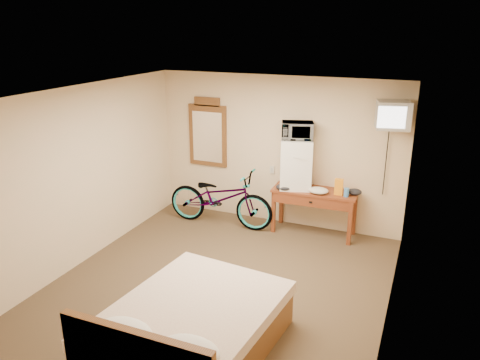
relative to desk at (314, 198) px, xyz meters
The scene contains 13 objects.
room 2.22m from the desk, 110.06° to the right, with size 4.60×4.64×2.50m.
desk is the anchor object (origin of this frame).
mini_fridge 0.62m from the desk, behind, with size 0.61×0.59×0.80m.
microwave 1.11m from the desk, behind, with size 0.49×0.33×0.27m, color white.
snack_bag 0.46m from the desk, ahead, with size 0.13×0.07×0.26m, color orange.
blue_cup 0.55m from the desk, ahead, with size 0.08×0.08×0.13m, color #3C81CE.
cloth_cream 0.21m from the desk, 47.24° to the right, with size 0.31×0.24×0.10m, color beige.
cloth_dark_a 0.51m from the desk, 161.34° to the right, with size 0.26×0.19×0.10m, color black.
cloth_dark_b 0.65m from the desk, ahead, with size 0.21×0.18×0.10m, color black.
crt_television 1.77m from the desk, ahead, with size 0.53×0.61×0.40m.
wall_mirror 2.19m from the desk, behind, with size 0.71×0.04×1.21m.
bicycle 1.57m from the desk, behind, with size 0.65×1.85×0.97m, color black.
bed 3.42m from the desk, 97.55° to the right, with size 1.70×2.14×0.90m.
Camera 1 is at (2.33, -4.89, 3.28)m, focal length 35.00 mm.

